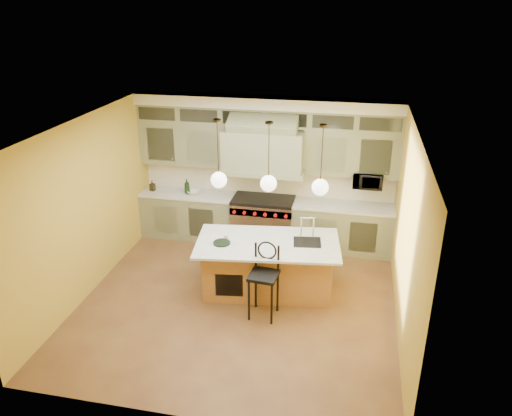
% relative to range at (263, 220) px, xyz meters
% --- Properties ---
extents(floor, '(5.00, 5.00, 0.00)m').
position_rel_range_xyz_m(floor, '(0.00, -2.14, -0.49)').
color(floor, '#58311E').
rests_on(floor, ground).
extents(ceiling, '(5.00, 5.00, 0.00)m').
position_rel_range_xyz_m(ceiling, '(0.00, -2.14, 2.41)').
color(ceiling, white).
rests_on(ceiling, wall_back).
extents(wall_back, '(5.00, 0.00, 5.00)m').
position_rel_range_xyz_m(wall_back, '(0.00, 0.36, 0.96)').
color(wall_back, gold).
rests_on(wall_back, ground).
extents(wall_front, '(5.00, 0.00, 5.00)m').
position_rel_range_xyz_m(wall_front, '(0.00, -4.64, 0.96)').
color(wall_front, gold).
rests_on(wall_front, ground).
extents(wall_left, '(0.00, 5.00, 5.00)m').
position_rel_range_xyz_m(wall_left, '(-2.50, -2.14, 0.96)').
color(wall_left, gold).
rests_on(wall_left, ground).
extents(wall_right, '(0.00, 5.00, 5.00)m').
position_rel_range_xyz_m(wall_right, '(2.50, -2.14, 0.96)').
color(wall_right, gold).
rests_on(wall_right, ground).
extents(back_cabinetry, '(5.00, 0.77, 2.90)m').
position_rel_range_xyz_m(back_cabinetry, '(0.00, 0.09, 0.94)').
color(back_cabinetry, gray).
rests_on(back_cabinetry, floor).
extents(range, '(1.20, 0.74, 0.96)m').
position_rel_range_xyz_m(range, '(0.00, 0.00, 0.00)').
color(range, silver).
rests_on(range, floor).
extents(kitchen_island, '(2.45, 1.52, 1.35)m').
position_rel_range_xyz_m(kitchen_island, '(0.41, -1.70, -0.01)').
color(kitchen_island, '#9A6536').
rests_on(kitchen_island, floor).
extents(counter_stool, '(0.46, 0.46, 1.21)m').
position_rel_range_xyz_m(counter_stool, '(0.48, -2.41, 0.20)').
color(counter_stool, black).
rests_on(counter_stool, floor).
extents(microwave, '(0.54, 0.37, 0.30)m').
position_rel_range_xyz_m(microwave, '(1.95, 0.11, 0.96)').
color(microwave, black).
rests_on(microwave, back_cabinetry).
extents(oil_bottle_a, '(0.12, 0.12, 0.30)m').
position_rel_range_xyz_m(oil_bottle_a, '(-1.56, 0.01, 0.60)').
color(oil_bottle_a, black).
rests_on(oil_bottle_a, back_cabinetry).
extents(oil_bottle_b, '(0.11, 0.11, 0.21)m').
position_rel_range_xyz_m(oil_bottle_b, '(-2.30, 0.01, 0.56)').
color(oil_bottle_b, black).
rests_on(oil_bottle_b, back_cabinetry).
extents(fruit_bowl, '(0.27, 0.27, 0.06)m').
position_rel_range_xyz_m(fruit_bowl, '(-1.42, 0.01, 0.49)').
color(fruit_bowl, white).
rests_on(fruit_bowl, back_cabinetry).
extents(cup, '(0.09, 0.09, 0.08)m').
position_rel_range_xyz_m(cup, '(-0.27, -1.78, 0.48)').
color(cup, white).
rests_on(cup, kitchen_island).
extents(pendant_left, '(0.26, 0.26, 1.11)m').
position_rel_range_xyz_m(pendant_left, '(-0.40, -1.69, 1.46)').
color(pendant_left, '#2D2319').
rests_on(pendant_left, ceiling).
extents(pendant_center, '(0.26, 0.26, 1.11)m').
position_rel_range_xyz_m(pendant_center, '(0.40, -1.69, 1.46)').
color(pendant_center, '#2D2319').
rests_on(pendant_center, ceiling).
extents(pendant_right, '(0.26, 0.26, 1.11)m').
position_rel_range_xyz_m(pendant_right, '(1.20, -1.69, 1.46)').
color(pendant_right, '#2D2319').
rests_on(pendant_right, ceiling).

